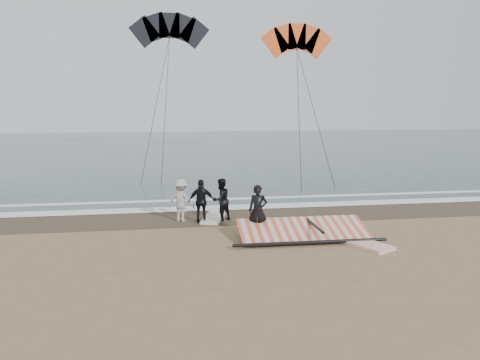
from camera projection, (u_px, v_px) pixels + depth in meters
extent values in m
plane|color=#8C704C|center=(279.00, 253.00, 13.09)|extent=(120.00, 120.00, 0.00)
cube|color=#233838|center=(199.00, 147.00, 45.27)|extent=(120.00, 54.00, 0.02)
cube|color=#4C3D2B|center=(251.00, 215.00, 17.48)|extent=(120.00, 2.80, 0.01)
cube|color=white|center=(244.00, 207.00, 18.84)|extent=(120.00, 0.90, 0.01)
cube|color=white|center=(238.00, 199.00, 20.50)|extent=(120.00, 0.45, 0.01)
imported|color=black|center=(258.00, 210.00, 14.68)|extent=(0.67, 0.52, 1.62)
cube|color=white|center=(351.00, 240.00, 14.14)|extent=(1.89, 2.76, 0.11)
cube|color=silver|center=(215.00, 216.00, 17.23)|extent=(1.29, 2.52, 0.10)
imported|color=black|center=(221.00, 200.00, 16.58)|extent=(0.94, 0.89, 1.52)
imported|color=black|center=(202.00, 201.00, 16.28)|extent=(0.93, 0.46, 1.54)
imported|color=#A4A49F|center=(181.00, 200.00, 16.47)|extent=(1.13, 0.93, 1.52)
cube|color=black|center=(292.00, 232.00, 15.01)|extent=(2.75, 0.69, 0.11)
cube|color=#E64B26|center=(303.00, 229.00, 14.42)|extent=(4.03, 1.60, 0.42)
cylinder|color=black|center=(311.00, 242.00, 13.69)|extent=(4.65, 0.17, 0.11)
cylinder|color=black|center=(313.00, 224.00, 14.44)|extent=(0.11, 2.01, 0.08)
cylinder|color=#262626|center=(298.00, 101.00, 29.77)|extent=(0.04, 0.04, 18.55)
cylinder|color=#262626|center=(311.00, 101.00, 30.06)|extent=(0.04, 0.04, 17.96)
cylinder|color=#262626|center=(158.00, 93.00, 31.18)|extent=(0.04, 0.04, 18.80)
cylinder|color=#262626|center=(166.00, 93.00, 31.29)|extent=(0.04, 0.04, 18.68)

